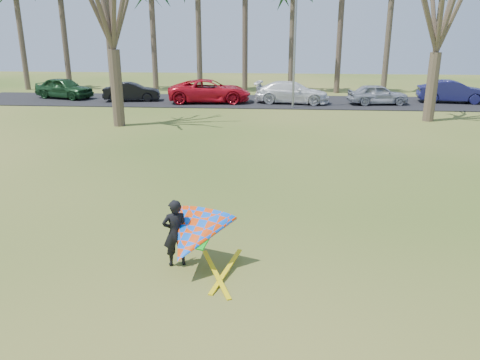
# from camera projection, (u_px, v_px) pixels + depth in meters

# --- Properties ---
(ground) EXTENTS (100.00, 100.00, 0.00)m
(ground) POSITION_uv_depth(u_px,v_px,m) (233.00, 245.00, 11.83)
(ground) COLOR #245211
(ground) RESTS_ON ground
(parking_strip) EXTENTS (46.00, 7.00, 0.06)m
(parking_strip) POSITION_uv_depth(u_px,v_px,m) (265.00, 102.00, 35.55)
(parking_strip) COLOR black
(parking_strip) RESTS_ON ground
(bare_tree_right) EXTENTS (6.27, 6.27, 9.21)m
(bare_tree_right) POSITION_uv_depth(u_px,v_px,m) (442.00, 5.00, 26.11)
(bare_tree_right) COLOR #4F3F2F
(bare_tree_right) RESTS_ON ground
(streetlight) EXTENTS (2.28, 0.18, 8.00)m
(streetlight) POSITION_uv_depth(u_px,v_px,m) (297.00, 42.00, 31.18)
(streetlight) COLOR gray
(streetlight) RESTS_ON ground
(car_0) EXTENTS (5.09, 3.28, 1.61)m
(car_0) POSITION_uv_depth(u_px,v_px,m) (64.00, 88.00, 36.80)
(car_0) COLOR #19401E
(car_0) RESTS_ON parking_strip
(car_1) EXTENTS (4.39, 2.20, 1.38)m
(car_1) POSITION_uv_depth(u_px,v_px,m) (132.00, 92.00, 35.45)
(car_1) COLOR black
(car_1) RESTS_ON parking_strip
(car_2) EXTENTS (6.29, 3.32, 1.69)m
(car_2) POSITION_uv_depth(u_px,v_px,m) (210.00, 91.00, 34.71)
(car_2) COLOR red
(car_2) RESTS_ON parking_strip
(car_3) EXTENTS (5.65, 2.90, 1.57)m
(car_3) POSITION_uv_depth(u_px,v_px,m) (292.00, 92.00, 34.36)
(car_3) COLOR white
(car_3) RESTS_ON parking_strip
(car_4) EXTENTS (4.45, 2.29, 1.45)m
(car_4) POSITION_uv_depth(u_px,v_px,m) (378.00, 94.00, 33.79)
(car_4) COLOR #9FA3AC
(car_4) RESTS_ON parking_strip
(car_5) EXTENTS (5.08, 2.32, 1.62)m
(car_5) POSITION_uv_depth(u_px,v_px,m) (453.00, 92.00, 34.60)
(car_5) COLOR #1A1A4E
(car_5) RESTS_ON parking_strip
(kite_flyer) EXTENTS (2.13, 2.39, 2.02)m
(kite_flyer) POSITION_uv_depth(u_px,v_px,m) (191.00, 236.00, 10.36)
(kite_flyer) COLOR black
(kite_flyer) RESTS_ON ground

